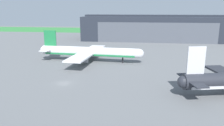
% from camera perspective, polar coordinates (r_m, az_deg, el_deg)
% --- Properties ---
extents(ground_plane, '(440.00, 440.00, 0.00)m').
position_cam_1_polar(ground_plane, '(69.12, -12.21, -5.12)').
color(ground_plane, slate).
extents(grass_field_strip, '(440.00, 56.00, 0.08)m').
position_cam_1_polar(grass_field_strip, '(236.47, 2.16, 8.37)').
color(grass_field_strip, '#34833D').
rests_on(grass_field_strip, ground_plane).
extents(maintenance_hangar, '(103.01, 35.62, 17.94)m').
position_cam_1_polar(maintenance_hangar, '(167.49, 10.98, 8.85)').
color(maintenance_hangar, '#232833').
rests_on(maintenance_hangar, ground_plane).
extents(airliner_far_left, '(45.74, 37.06, 12.93)m').
position_cam_1_polar(airliner_far_left, '(95.17, -5.86, 2.85)').
color(airliner_far_left, white).
rests_on(airliner_far_left, ground_plane).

